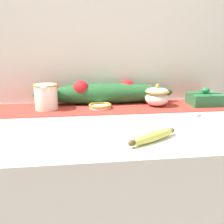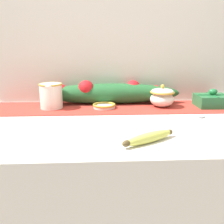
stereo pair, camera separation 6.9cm
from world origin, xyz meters
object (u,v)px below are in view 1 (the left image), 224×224
at_px(small_dish, 100,106).
at_px(banana, 153,136).
at_px(cream_pitcher, 46,96).
at_px(sugar_bowl, 157,96).
at_px(gift_box, 205,99).
at_px(spoon, 193,115).

distance_m(small_dish, banana, 0.46).
relative_size(cream_pitcher, small_dish, 1.19).
relative_size(sugar_bowl, banana, 0.64).
bearing_deg(cream_pitcher, gift_box, -0.78).
bearing_deg(spoon, sugar_bowl, 110.28).
distance_m(cream_pitcher, gift_box, 0.78).
height_order(sugar_bowl, spoon, sugar_bowl).
relative_size(sugar_bowl, gift_box, 0.75).
bearing_deg(sugar_bowl, banana, -108.59).
height_order(sugar_bowl, banana, sugar_bowl).
bearing_deg(banana, gift_box, 47.99).
bearing_deg(small_dish, cream_pitcher, 177.08).
distance_m(small_dish, gift_box, 0.53).
distance_m(banana, gift_box, 0.59).
xyz_separation_m(small_dish, banana, (0.13, -0.44, 0.00)).
height_order(cream_pitcher, sugar_bowl, cream_pitcher).
distance_m(cream_pitcher, sugar_bowl, 0.53).
bearing_deg(sugar_bowl, small_dish, -177.69).
relative_size(cream_pitcher, spoon, 0.69).
relative_size(spoon, gift_box, 1.22).
bearing_deg(gift_box, spoon, -128.07).
xyz_separation_m(cream_pitcher, small_dish, (0.25, -0.01, -0.05)).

